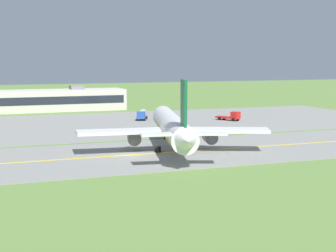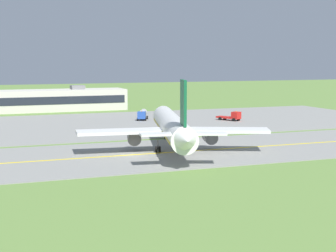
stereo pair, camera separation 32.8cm
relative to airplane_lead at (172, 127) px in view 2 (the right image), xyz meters
The scene contains 9 objects.
ground_plane 8.92m from the airplane_lead, 168.22° to the right, with size 500.00×500.00×0.00m, color olive.
taxiway_strip 8.89m from the airplane_lead, 168.22° to the right, with size 240.00×28.00×0.10m, color gray.
apron_pad 40.66m from the airplane_lead, 86.79° to the left, with size 140.00×52.00×0.10m, color gray.
taxiway_centreline 8.87m from the airplane_lead, 168.22° to the right, with size 220.00×0.60×0.01m, color yellow.
airplane_lead is the anchor object (origin of this frame).
service_truck_baggage 46.77m from the airplane_lead, 78.19° to the left, with size 4.34×6.31×2.65m.
service_truck_fuel 47.01m from the airplane_lead, 50.16° to the left, with size 4.89×6.59×2.59m.
terminal_building 79.43m from the airplane_lead, 97.10° to the left, with size 47.35×10.84×7.51m.
traffic_cone_near_edge 12.99m from the airplane_lead, 68.84° to the left, with size 0.44×0.44×0.60m, color orange.
Camera 2 is at (-25.10, -82.99, 15.71)m, focal length 57.81 mm.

